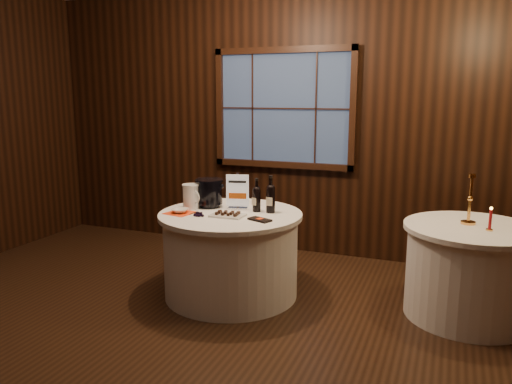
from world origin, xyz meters
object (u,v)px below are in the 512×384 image
at_px(sign_stand, 237,197).
at_px(red_candle, 490,221).
at_px(chocolate_plate, 228,215).
at_px(cracker_bowl, 180,211).
at_px(port_bottle_left, 257,197).
at_px(grape_bunch, 199,214).
at_px(brass_candlestick, 469,206).
at_px(main_table, 231,254).
at_px(glass_pitcher, 191,196).
at_px(port_bottle_right, 271,197).
at_px(ice_bucket, 209,192).
at_px(side_table, 469,271).
at_px(chocolate_box, 260,220).

relative_size(sign_stand, red_candle, 1.77).
relative_size(chocolate_plate, cracker_bowl, 1.95).
bearing_deg(port_bottle_left, grape_bunch, -118.63).
bearing_deg(port_bottle_left, brass_candlestick, 27.54).
height_order(main_table, glass_pitcher, glass_pitcher).
xyz_separation_m(port_bottle_right, ice_bucket, (-0.61, 0.00, -0.01)).
height_order(side_table, sign_stand, sign_stand).
relative_size(main_table, grape_bunch, 8.07).
distance_m(ice_bucket, glass_pitcher, 0.18).
distance_m(sign_stand, glass_pitcher, 0.43).
relative_size(main_table, side_table, 1.19).
bearing_deg(sign_stand, side_table, -11.47).
xyz_separation_m(port_bottle_right, red_candle, (1.78, 0.06, -0.07)).
height_order(main_table, port_bottle_left, port_bottle_left).
height_order(main_table, grape_bunch, grape_bunch).
bearing_deg(chocolate_box, port_bottle_left, 138.25).
height_order(sign_stand, chocolate_box, sign_stand).
distance_m(ice_bucket, brass_candlestick, 2.25).
bearing_deg(sign_stand, glass_pitcher, -177.87).
xyz_separation_m(ice_bucket, chocolate_plate, (0.31, -0.27, -0.12)).
relative_size(sign_stand, chocolate_box, 1.69).
height_order(port_bottle_right, cracker_bowl, port_bottle_right).
bearing_deg(chocolate_box, grape_bunch, -152.26).
height_order(sign_stand, glass_pitcher, sign_stand).
relative_size(ice_bucket, grape_bunch, 1.65).
bearing_deg(side_table, port_bottle_right, -174.58).
xyz_separation_m(sign_stand, ice_bucket, (-0.28, -0.01, 0.02)).
height_order(ice_bucket, cracker_bowl, ice_bucket).
xyz_separation_m(main_table, chocolate_box, (0.34, -0.16, 0.39)).
distance_m(port_bottle_left, red_candle, 1.91).
bearing_deg(side_table, cracker_bowl, -168.84).
height_order(port_bottle_left, red_candle, port_bottle_left).
xyz_separation_m(glass_pitcher, red_candle, (2.52, 0.18, -0.04)).
relative_size(port_bottle_left, grape_bunch, 1.91).
relative_size(side_table, red_candle, 5.73).
height_order(port_bottle_left, chocolate_plate, port_bottle_left).
relative_size(main_table, chocolate_plate, 4.44).
bearing_deg(chocolate_box, side_table, 37.72).
height_order(sign_stand, port_bottle_left, sign_stand).
xyz_separation_m(ice_bucket, chocolate_box, (0.62, -0.31, -0.13)).
bearing_deg(red_candle, sign_stand, -178.71).
bearing_deg(sign_stand, port_bottle_left, -22.11).
bearing_deg(chocolate_plate, red_candle, 9.09).
xyz_separation_m(port_bottle_right, cracker_bowl, (-0.74, -0.32, -0.12)).
height_order(side_table, port_bottle_right, port_bottle_right).
distance_m(side_table, red_candle, 0.48).
distance_m(side_table, ice_bucket, 2.34).
xyz_separation_m(sign_stand, brass_candlestick, (1.96, 0.21, 0.04)).
distance_m(port_bottle_left, ice_bucket, 0.48).
bearing_deg(sign_stand, chocolate_box, -58.52).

